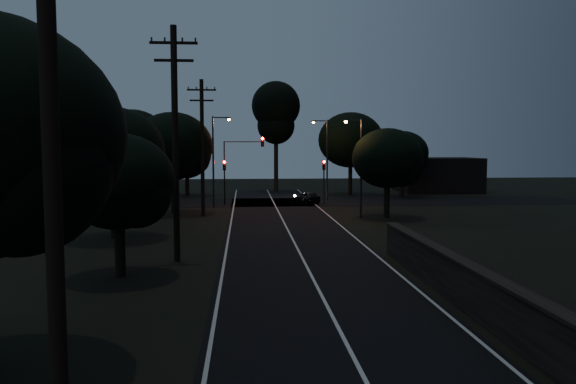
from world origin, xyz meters
TOP-DOWN VIEW (x-y plane):
  - road_surface at (0.00, 31.12)m, footprint 60.00×70.00m
  - utility_pole_near at (-6.00, -2.00)m, footprint 2.20×0.30m
  - utility_pole_mid at (-6.00, 15.00)m, footprint 2.20×0.30m
  - utility_pole_far at (-6.00, 32.00)m, footprint 2.20×0.30m
  - tree_left_b at (-7.83, 11.90)m, footprint 4.72×4.72m
  - tree_left_c at (-10.28, 21.88)m, footprint 6.13×6.13m
  - tree_left_d at (-8.27, 33.87)m, footprint 6.42×6.42m
  - tree_far_nw at (-8.81, 49.89)m, footprint 5.31×5.31m
  - tree_far_w at (-13.75, 45.86)m, footprint 7.12×7.12m
  - tree_far_ne at (9.26, 49.85)m, footprint 7.22×7.22m
  - tree_far_e at (14.20, 46.89)m, footprint 5.52×5.52m
  - tree_right_a at (8.19, 29.89)m, footprint 5.33×5.33m
  - tall_pine at (1.00, 55.00)m, footprint 5.73×5.73m
  - building_left at (-20.00, 52.00)m, footprint 10.00×8.00m
  - building_right at (20.00, 53.00)m, footprint 9.00×7.00m
  - signal_left at (-4.60, 39.99)m, footprint 0.28×0.35m
  - signal_right at (4.60, 39.99)m, footprint 0.28×0.35m
  - signal_mast at (-2.91, 39.99)m, footprint 3.70×0.35m
  - streetlight_a at (-5.31, 38.00)m, footprint 1.66×0.26m
  - streetlight_b at (5.31, 44.00)m, footprint 1.66×0.26m
  - streetlight_c at (5.83, 30.00)m, footprint 1.46×0.26m
  - car at (3.20, 41.13)m, footprint 2.40×3.60m

SIDE VIEW (x-z plane):
  - road_surface at x=0.00m, z-range 0.00..0.03m
  - car at x=3.20m, z-range 0.00..1.14m
  - building_right at x=20.00m, z-range 0.00..4.00m
  - building_left at x=-20.00m, z-range 0.00..4.40m
  - signal_left at x=-4.60m, z-range 0.79..4.89m
  - signal_right at x=4.60m, z-range 0.79..4.89m
  - tree_left_b at x=-7.83m, z-range 0.89..6.89m
  - signal_mast at x=-2.91m, z-range 1.21..7.46m
  - streetlight_c at x=5.83m, z-range 0.60..8.10m
  - tree_far_nw at x=-8.81m, z-range 0.99..7.72m
  - tree_right_a at x=8.19m, z-range 1.01..7.78m
  - tree_far_e at x=14.20m, z-range 1.03..8.04m
  - streetlight_a at x=-5.31m, z-range 0.64..8.64m
  - streetlight_b at x=5.31m, z-range 0.64..8.64m
  - tree_left_c at x=-10.28m, z-range 1.13..8.87m
  - tree_left_d at x=-8.27m, z-range 1.21..9.35m
  - utility_pole_far at x=-6.00m, z-range 0.23..10.73m
  - utility_pole_mid at x=-6.00m, z-range 0.24..11.24m
  - tree_far_w at x=-13.75m, z-range 1.36..10.44m
  - tree_far_ne at x=9.26m, z-range 1.34..10.47m
  - utility_pole_near at x=-6.00m, z-range 0.25..12.25m
  - tall_pine at x=1.00m, z-range 2.87..15.88m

